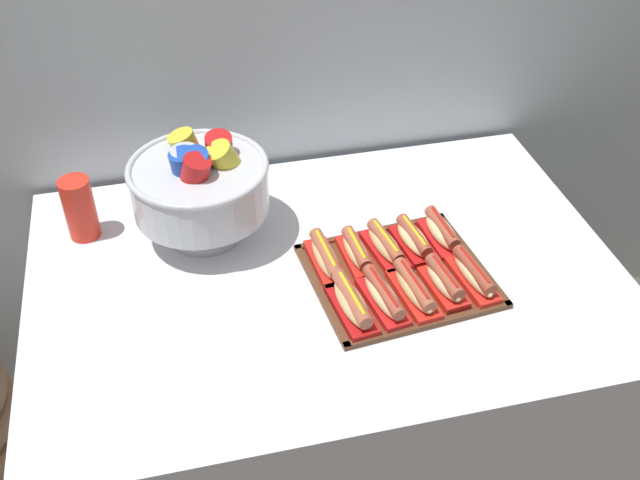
# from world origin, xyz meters

# --- Properties ---
(ground_plane) EXTENTS (10.00, 10.00, 0.00)m
(ground_plane) POSITION_xyz_m (0.00, 0.00, 0.00)
(ground_plane) COLOR #4C4238
(buffet_table) EXTENTS (1.40, 0.96, 0.74)m
(buffet_table) POSITION_xyz_m (0.00, 0.00, 0.39)
(buffet_table) COLOR silver
(buffet_table) RESTS_ON ground_plane
(serving_tray) EXTENTS (0.44, 0.40, 0.01)m
(serving_tray) POSITION_xyz_m (0.16, -0.07, 0.75)
(serving_tray) COLOR #56331E
(serving_tray) RESTS_ON buffet_table
(hot_dog_0) EXTENTS (0.09, 0.19, 0.06)m
(hot_dog_0) POSITION_xyz_m (0.02, -0.16, 0.78)
(hot_dog_0) COLOR #B21414
(hot_dog_0) RESTS_ON serving_tray
(hot_dog_1) EXTENTS (0.09, 0.18, 0.06)m
(hot_dog_1) POSITION_xyz_m (0.09, -0.16, 0.78)
(hot_dog_1) COLOR red
(hot_dog_1) RESTS_ON serving_tray
(hot_dog_2) EXTENTS (0.08, 0.19, 0.06)m
(hot_dog_2) POSITION_xyz_m (0.17, -0.15, 0.78)
(hot_dog_2) COLOR red
(hot_dog_2) RESTS_ON serving_tray
(hot_dog_3) EXTENTS (0.08, 0.16, 0.06)m
(hot_dog_3) POSITION_xyz_m (0.24, -0.14, 0.78)
(hot_dog_3) COLOR red
(hot_dog_3) RESTS_ON serving_tray
(hot_dog_4) EXTENTS (0.08, 0.18, 0.06)m
(hot_dog_4) POSITION_xyz_m (0.32, -0.14, 0.78)
(hot_dog_4) COLOR red
(hot_dog_4) RESTS_ON serving_tray
(hot_dog_5) EXTENTS (0.07, 0.19, 0.06)m
(hot_dog_5) POSITION_xyz_m (0.00, -0.00, 0.78)
(hot_dog_5) COLOR red
(hot_dog_5) RESTS_ON serving_tray
(hot_dog_6) EXTENTS (0.07, 0.16, 0.06)m
(hot_dog_6) POSITION_xyz_m (0.08, 0.01, 0.77)
(hot_dog_6) COLOR red
(hot_dog_6) RESTS_ON serving_tray
(hot_dog_7) EXTENTS (0.09, 0.18, 0.06)m
(hot_dog_7) POSITION_xyz_m (0.15, 0.01, 0.77)
(hot_dog_7) COLOR red
(hot_dog_7) RESTS_ON serving_tray
(hot_dog_8) EXTENTS (0.09, 0.16, 0.06)m
(hot_dog_8) POSITION_xyz_m (0.23, 0.02, 0.77)
(hot_dog_8) COLOR #B21414
(hot_dog_8) RESTS_ON serving_tray
(hot_dog_9) EXTENTS (0.08, 0.16, 0.06)m
(hot_dog_9) POSITION_xyz_m (0.30, 0.03, 0.78)
(hot_dog_9) COLOR red
(hot_dog_9) RESTS_ON serving_tray
(punch_bowl) EXTENTS (0.34, 0.34, 0.27)m
(punch_bowl) POSITION_xyz_m (-0.26, 0.20, 0.89)
(punch_bowl) COLOR silver
(punch_bowl) RESTS_ON buffet_table
(cup_stack) EXTENTS (0.08, 0.08, 0.16)m
(cup_stack) POSITION_xyz_m (-0.56, 0.27, 0.82)
(cup_stack) COLOR red
(cup_stack) RESTS_ON buffet_table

